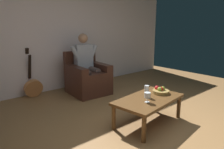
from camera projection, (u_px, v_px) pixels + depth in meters
ground_plane at (167, 134)px, 2.89m from camera, size 7.54×7.54×0.00m
wall_back at (62, 30)px, 4.72m from camera, size 6.69×0.06×2.69m
armchair at (87, 78)px, 4.55m from camera, size 0.80×0.85×0.90m
person_seated at (86, 62)px, 4.49m from camera, size 0.65×0.57×1.28m
coffee_table at (149, 101)px, 3.12m from camera, size 1.15×0.74×0.40m
guitar at (33, 86)px, 4.31m from camera, size 0.37×0.31×1.01m
wine_glass_near at (147, 89)px, 3.13m from camera, size 0.07×0.07×0.18m
wine_glass_far at (147, 96)px, 2.92m from camera, size 0.09×0.09×0.14m
fruit_bowl at (161, 91)px, 3.32m from camera, size 0.26×0.26×0.11m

